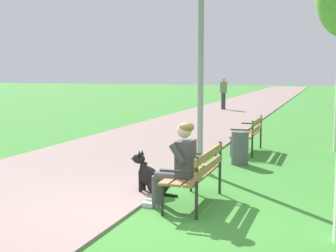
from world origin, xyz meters
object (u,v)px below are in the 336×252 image
dog_black (152,178)px  pedestrian_distant (223,93)px  park_bench_near (197,170)px  lamp_post_near (201,50)px  park_bench_mid (249,131)px  litter_bin (240,148)px  person_seated_on_near_bench (178,162)px

dog_black → pedestrian_distant: (-2.45, 16.37, 0.58)m
park_bench_near → pedestrian_distant: (-3.28, 16.67, 0.33)m
lamp_post_near → park_bench_near: bearing=-75.7°
park_bench_mid → park_bench_near: bearing=-89.9°
park_bench_near → lamp_post_near: lamp_post_near is taller
lamp_post_near → litter_bin: bearing=57.7°
person_seated_on_near_bench → pedestrian_distant: pedestrian_distant is taller
person_seated_on_near_bench → pedestrian_distant: 17.22m
pedestrian_distant → park_bench_near: bearing=-78.9°
park_bench_near → person_seated_on_near_bench: size_ratio=1.20×
park_bench_mid → person_seated_on_near_bench: bearing=-92.3°
park_bench_near → pedestrian_distant: bearing=101.1°
park_bench_mid → litter_bin: size_ratio=2.14×
person_seated_on_near_bench → litter_bin: person_seated_on_near_bench is taller
park_bench_near → park_bench_mid: size_ratio=1.00×
dog_black → park_bench_near: bearing=-19.9°
dog_black → pedestrian_distant: bearing=98.5°
park_bench_near → litter_bin: park_bench_near is taller
park_bench_near → dog_black: park_bench_near is taller
park_bench_near → dog_black: (-0.83, 0.30, -0.25)m
person_seated_on_near_bench → dog_black: person_seated_on_near_bench is taller
park_bench_mid → lamp_post_near: (-0.56, -2.49, 1.85)m
dog_black → pedestrian_distant: 16.56m
park_bench_mid → pedestrian_distant: bearing=105.3°
park_bench_mid → dog_black: bearing=-100.7°
dog_black → lamp_post_near: (0.27, 1.90, 2.10)m
litter_bin → pedestrian_distant: bearing=103.9°
park_bench_mid → person_seated_on_near_bench: size_ratio=1.20×
pedestrian_distant → park_bench_mid: bearing=-74.7°
park_bench_near → pedestrian_distant: pedestrian_distant is taller
park_bench_near → park_bench_mid: 4.68m
park_bench_mid → litter_bin: (0.05, -1.52, -0.16)m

